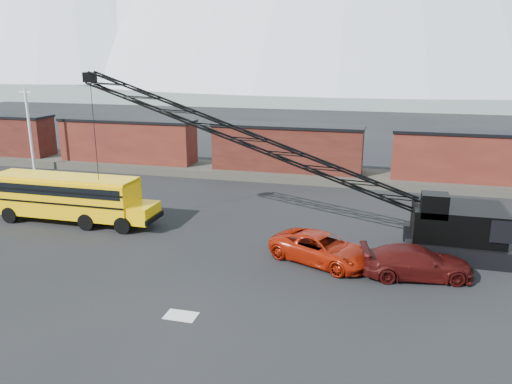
% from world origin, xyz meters
% --- Properties ---
extents(ground, '(160.00, 160.00, 0.00)m').
position_xyz_m(ground, '(0.00, 0.00, 0.00)').
color(ground, black).
rests_on(ground, ground).
extents(gravel_berm, '(120.00, 5.00, 0.70)m').
position_xyz_m(gravel_berm, '(0.00, 22.00, 0.35)').
color(gravel_berm, '#4C483F').
rests_on(gravel_berm, ground).
extents(boxcar_west_near, '(13.70, 3.10, 4.17)m').
position_xyz_m(boxcar_west_near, '(-16.00, 22.00, 2.76)').
color(boxcar_west_near, '#481814').
rests_on(boxcar_west_near, gravel_berm).
extents(boxcar_mid, '(13.70, 3.10, 4.17)m').
position_xyz_m(boxcar_mid, '(0.00, 22.00, 2.76)').
color(boxcar_mid, '#4E1D16').
rests_on(boxcar_mid, gravel_berm).
extents(boxcar_east_near, '(13.70, 3.10, 4.17)m').
position_xyz_m(boxcar_east_near, '(16.00, 22.00, 2.76)').
color(boxcar_east_near, '#481814').
rests_on(boxcar_east_near, gravel_berm).
extents(utility_pole, '(1.40, 0.24, 8.00)m').
position_xyz_m(utility_pole, '(-24.00, 18.00, 4.15)').
color(utility_pole, silver).
rests_on(utility_pole, ground).
extents(snow_patch, '(1.40, 0.90, 0.02)m').
position_xyz_m(snow_patch, '(0.50, -4.00, 0.01)').
color(snow_patch, silver).
rests_on(snow_patch, ground).
extents(school_bus, '(11.65, 2.65, 3.19)m').
position_xyz_m(school_bus, '(-11.55, 5.82, 1.79)').
color(school_bus, '#FFB905').
rests_on(school_bus, ground).
extents(red_pickup, '(6.35, 4.75, 1.60)m').
position_xyz_m(red_pickup, '(5.65, 3.35, 0.80)').
color(red_pickup, '#9B1A07').
rests_on(red_pickup, ground).
extents(maroon_suv, '(5.88, 3.20, 1.62)m').
position_xyz_m(maroon_suv, '(10.53, 2.69, 0.81)').
color(maroon_suv, '#3C0B0A').
rests_on(maroon_suv, ground).
extents(crawler_crane, '(25.13, 4.20, 10.12)m').
position_xyz_m(crawler_crane, '(2.13, 6.24, 5.61)').
color(crawler_crane, black).
rests_on(crawler_crane, ground).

